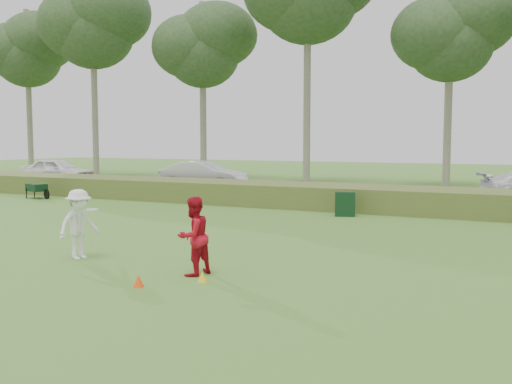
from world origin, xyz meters
The scene contains 15 objects.
ground centered at (0.00, 0.00, 0.00)m, with size 120.00×120.00×0.00m, color #3F7326.
reed_strip centered at (0.00, 12.00, 0.45)m, with size 80.00×3.00×0.90m, color #4D6026.
park_road centered at (0.00, 17.00, 0.03)m, with size 80.00×6.00×0.06m, color #2D2D2D.
tree_0 centered at (-30.00, 23.50, 9.72)m, with size 6.76×6.76×13.00m.
tree_1 centered at (-22.00, 22.20, 10.85)m, with size 7.54×7.54×14.50m.
tree_2 centered at (-14.00, 24.00, 8.97)m, with size 6.50×6.50×12.00m.
tree_4 centered at (2.00, 24.50, 8.59)m, with size 6.24×6.24×11.50m.
player_white centered at (-2.48, 0.02, 0.79)m, with size 0.92×1.12×1.58m.
player_red centered at (0.69, -0.17, 0.79)m, with size 0.76×0.59×1.57m, color red.
cone_orange centered at (0.28, -1.40, 0.11)m, with size 0.21×0.21×0.23m, color #FF470D.
cone_yellow centered at (1.13, -0.56, 0.10)m, with size 0.19×0.19×0.21m, color yellow.
utility_cabinet centered at (0.66, 9.77, 0.44)m, with size 0.70×0.44×0.87m, color black.
wheelbarrow centered at (-14.01, 9.40, 0.50)m, with size 1.45×0.92×0.69m.
car_left centered at (-19.52, 16.06, 0.84)m, with size 1.84×4.57×1.56m, color white.
car_mid centered at (-9.22, 16.23, 0.83)m, with size 1.62×4.65×1.53m, color silver.
Camera 1 is at (6.77, -9.60, 2.67)m, focal length 40.00 mm.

